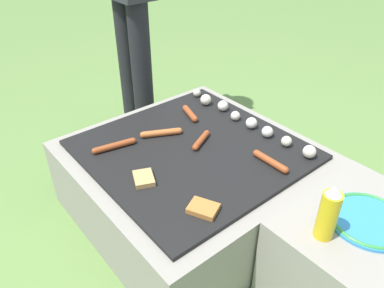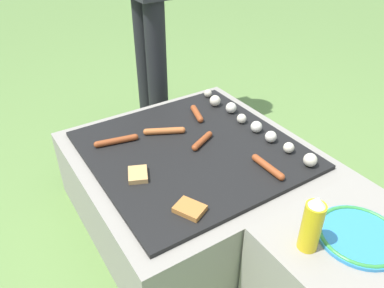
{
  "view_description": "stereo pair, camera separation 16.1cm",
  "coord_description": "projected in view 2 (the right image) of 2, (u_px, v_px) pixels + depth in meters",
  "views": [
    {
      "loc": [
        1.04,
        -0.85,
        1.27
      ],
      "look_at": [
        0.0,
        0.0,
        0.38
      ],
      "focal_mm": 35.0,
      "sensor_mm": 36.0,
      "label": 1
    },
    {
      "loc": [
        1.13,
        -0.72,
        1.27
      ],
      "look_at": [
        0.0,
        0.0,
        0.38
      ],
      "focal_mm": 35.0,
      "sensor_mm": 36.0,
      "label": 2
    }
  ],
  "objects": [
    {
      "name": "plate_colorful",
      "position": [
        360.0,
        235.0,
        1.19
      ],
      "size": [
        0.27,
        0.27,
        0.02
      ],
      "color": "#338CCC",
      "rests_on": "side_ledge"
    },
    {
      "name": "sausage_front_right",
      "position": [
        116.0,
        141.0,
        1.64
      ],
      "size": [
        0.06,
        0.19,
        0.03
      ],
      "color": "#93421E",
      "rests_on": "grill"
    },
    {
      "name": "sausage_back_center",
      "position": [
        268.0,
        167.0,
        1.48
      ],
      "size": [
        0.18,
        0.03,
        0.03
      ],
      "color": "#93421E",
      "rests_on": "grill"
    },
    {
      "name": "sausage_back_left",
      "position": [
        197.0,
        114.0,
        1.85
      ],
      "size": [
        0.15,
        0.07,
        0.03
      ],
      "color": "#93421E",
      "rests_on": "grill"
    },
    {
      "name": "grill",
      "position": [
        192.0,
        180.0,
        1.72
      ],
      "size": [
        0.96,
        0.96,
        0.36
      ],
      "color": "gray",
      "rests_on": "ground_plane"
    },
    {
      "name": "side_ledge",
      "position": [
        346.0,
        273.0,
        1.3
      ],
      "size": [
        0.45,
        0.56,
        0.36
      ],
      "color": "gray",
      "rests_on": "ground_plane"
    },
    {
      "name": "ground_plane",
      "position": [
        192.0,
        209.0,
        1.82
      ],
      "size": [
        14.0,
        14.0,
        0.0
      ],
      "primitive_type": "plane",
      "color": "#608442"
    },
    {
      "name": "bread_slice_left",
      "position": [
        190.0,
        209.0,
        1.29
      ],
      "size": [
        0.12,
        0.11,
        0.02
      ],
      "color": "#B27033",
      "rests_on": "grill"
    },
    {
      "name": "condiment_bottle",
      "position": [
        312.0,
        224.0,
        1.11
      ],
      "size": [
        0.06,
        0.06,
        0.2
      ],
      "color": "gold",
      "rests_on": "side_ledge"
    },
    {
      "name": "bread_slice_right",
      "position": [
        138.0,
        175.0,
        1.45
      ],
      "size": [
        0.12,
        0.11,
        0.02
      ],
      "color": "tan",
      "rests_on": "grill"
    },
    {
      "name": "sausage_front_center",
      "position": [
        202.0,
        141.0,
        1.64
      ],
      "size": [
        0.08,
        0.15,
        0.03
      ],
      "color": "#93421E",
      "rests_on": "grill"
    },
    {
      "name": "sausage_back_right",
      "position": [
        164.0,
        131.0,
        1.71
      ],
      "size": [
        0.1,
        0.18,
        0.03
      ],
      "color": "#B7602D",
      "rests_on": "grill"
    },
    {
      "name": "mushroom_row",
      "position": [
        251.0,
        123.0,
        1.75
      ],
      "size": [
        0.78,
        0.08,
        0.06
      ],
      "color": "beige",
      "rests_on": "grill"
    }
  ]
}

